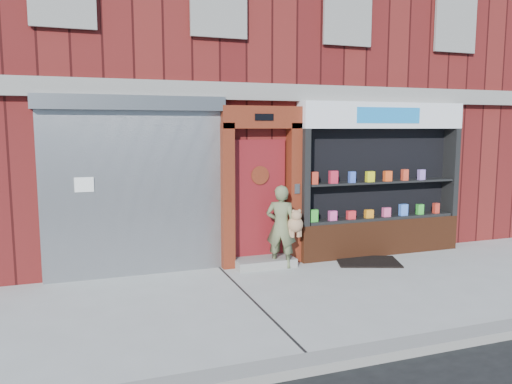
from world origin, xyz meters
name	(u,v)px	position (x,y,z in m)	size (l,w,h in m)	color
ground	(347,290)	(0.00, 0.00, 0.00)	(80.00, 80.00, 0.00)	#9E9E99
curb	(442,341)	(0.00, -2.15, 0.06)	(60.00, 0.30, 0.12)	gray
building	(233,70)	(0.00, 5.99, 4.00)	(12.00, 8.16, 8.00)	#511212
shutter_bay	(134,175)	(-3.00, 1.93, 1.72)	(3.10, 0.30, 3.04)	gray
red_door_bay	(261,186)	(-0.75, 1.86, 1.46)	(1.52, 0.58, 2.90)	#5C1E0F
pharmacy_bay	(380,186)	(1.75, 1.81, 1.37)	(3.50, 0.41, 3.00)	#562814
woman	(282,226)	(-0.46, 1.54, 0.76)	(0.70, 0.60, 1.50)	#5E6643
doormat	(368,262)	(1.18, 1.29, 0.01)	(1.14, 0.80, 0.03)	black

